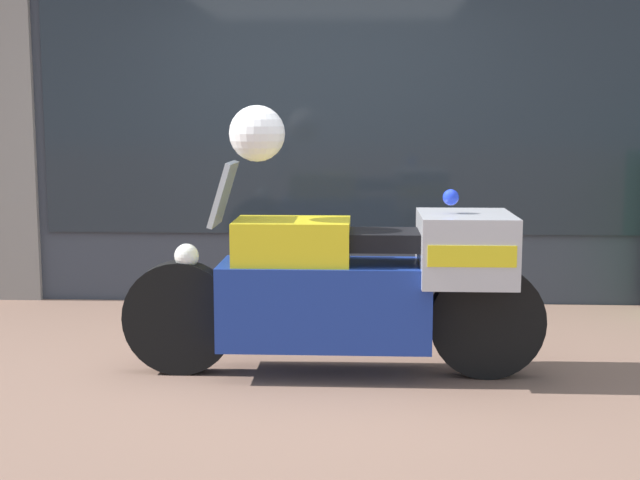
{
  "coord_description": "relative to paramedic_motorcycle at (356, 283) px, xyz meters",
  "views": [
    {
      "loc": [
        0.33,
        -5.11,
        1.47
      ],
      "look_at": [
        0.07,
        0.32,
        0.71
      ],
      "focal_mm": 50.0,
      "sensor_mm": 36.0,
      "label": 1
    }
  ],
  "objects": [
    {
      "name": "ground_plane",
      "position": [
        -0.3,
        0.18,
        -0.53
      ],
      "size": [
        60.0,
        60.0,
        0.0
      ],
      "primitive_type": "plane",
      "color": "#7A5B4C"
    },
    {
      "name": "window_display",
      "position": [
        0.12,
        2.21,
        -0.04
      ],
      "size": [
        5.0,
        0.3,
        2.08
      ],
      "color": "slate",
      "rests_on": "ground"
    },
    {
      "name": "shop_building",
      "position": [
        -0.74,
        2.18,
        1.49
      ],
      "size": [
        6.43,
        0.55,
        4.03
      ],
      "color": "#333842",
      "rests_on": "ground"
    },
    {
      "name": "paramedic_motorcycle",
      "position": [
        0.0,
        0.0,
        0.0
      ],
      "size": [
        2.38,
        0.63,
        1.21
      ],
      "rotation": [
        0.0,
        0.0,
        3.14
      ],
      "color": "black",
      "rests_on": "ground"
    },
    {
      "name": "white_helmet",
      "position": [
        -0.55,
        -0.0,
        0.83
      ],
      "size": [
        0.31,
        0.31,
        0.31
      ],
      "primitive_type": "sphere",
      "color": "white",
      "rests_on": "paramedic_motorcycle"
    }
  ]
}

